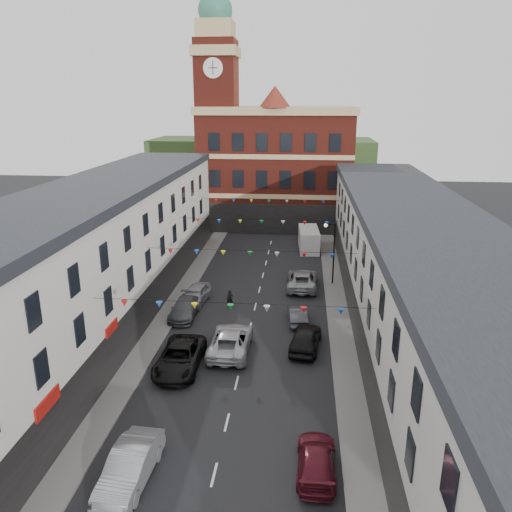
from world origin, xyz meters
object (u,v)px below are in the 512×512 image
(street_lamp, at_px, (331,245))
(car_left_d, at_px, (185,308))
(car_left_b, at_px, (130,466))
(pedestrian, at_px, (230,299))
(car_left_c, at_px, (180,357))
(car_left_e, at_px, (195,295))
(car_right_e, at_px, (297,315))
(car_right_f, at_px, (302,279))
(car_right_d, at_px, (305,338))
(moving_car, at_px, (231,341))
(car_right_c, at_px, (316,460))
(white_van, at_px, (309,239))

(street_lamp, relative_size, car_left_d, 1.23)
(car_left_b, distance_m, pedestrian, 20.46)
(car_left_c, relative_size, car_left_e, 1.24)
(car_left_c, bearing_deg, car_right_e, 46.19)
(car_left_e, xyz_separation_m, car_right_f, (9.12, 4.68, 0.02))
(car_right_d, bearing_deg, moving_car, 17.25)
(moving_car, height_order, pedestrian, moving_car)
(car_left_d, relative_size, car_left_e, 1.05)
(car_left_b, bearing_deg, car_right_c, 13.00)
(car_left_d, bearing_deg, car_left_c, -79.02)
(street_lamp, xyz_separation_m, car_right_e, (-2.95, -8.77, -3.26))
(car_right_c, bearing_deg, car_left_d, -57.74)
(car_left_c, distance_m, car_right_c, 12.30)
(car_right_e, height_order, white_van, white_van)
(street_lamp, relative_size, car_right_d, 1.24)
(car_left_b, bearing_deg, car_right_d, 62.93)
(car_right_c, bearing_deg, street_lamp, -93.17)
(car_left_e, bearing_deg, white_van, 66.58)
(street_lamp, distance_m, moving_car, 16.15)
(car_right_d, distance_m, white_van, 24.58)
(car_left_e, distance_m, car_right_c, 21.95)
(white_van, bearing_deg, car_left_e, -123.19)
(white_van, bearing_deg, car_left_c, -110.42)
(pedestrian, bearing_deg, car_left_d, -159.04)
(car_right_c, distance_m, car_right_d, 12.21)
(car_right_e, xyz_separation_m, pedestrian, (-5.70, 2.41, 0.13))
(street_lamp, height_order, car_left_e, street_lamp)
(car_left_b, xyz_separation_m, moving_car, (2.80, 12.79, 0.00))
(car_right_d, relative_size, white_van, 0.86)
(car_left_c, height_order, car_left_d, car_left_c)
(car_left_c, xyz_separation_m, car_left_d, (-1.58, 8.10, -0.09))
(street_lamp, bearing_deg, white_van, 99.69)
(car_left_b, relative_size, car_left_e, 1.07)
(car_left_e, relative_size, car_right_f, 0.80)
(car_left_d, distance_m, car_left_e, 2.75)
(car_left_e, relative_size, car_right_d, 0.96)
(car_right_e, xyz_separation_m, car_right_f, (0.31, 7.71, 0.17))
(pedestrian, bearing_deg, car_right_d, -57.54)
(car_right_c, relative_size, car_right_d, 0.93)
(car_right_f, bearing_deg, street_lamp, -157.71)
(car_left_d, bearing_deg, car_right_d, -25.44)
(car_left_c, bearing_deg, car_right_f, 63.35)
(car_left_d, relative_size, car_right_f, 0.84)
(car_left_d, bearing_deg, car_right_e, -1.95)
(car_right_c, xyz_separation_m, car_right_d, (-0.52, 12.20, 0.17))
(car_left_b, distance_m, car_left_c, 10.19)
(car_right_d, xyz_separation_m, car_right_f, (-0.33, 12.03, -0.01))
(white_van, bearing_deg, car_right_c, -93.29)
(street_lamp, bearing_deg, car_left_b, -111.04)
(car_right_c, bearing_deg, white_van, -88.85)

